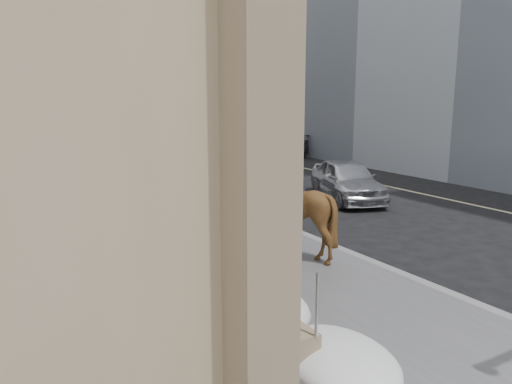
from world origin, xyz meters
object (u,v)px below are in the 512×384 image
at_px(pedestrian, 266,226).
at_px(car_silver, 347,180).
at_px(mounted_horse_right, 288,208).
at_px(car_grey, 272,144).
at_px(mounted_horse_left, 184,194).

distance_m(pedestrian, car_silver, 8.25).
bearing_deg(mounted_horse_right, car_grey, -105.39).
bearing_deg(mounted_horse_left, mounted_horse_right, 90.52).
height_order(mounted_horse_right, pedestrian, mounted_horse_right).
height_order(mounted_horse_left, car_silver, mounted_horse_left).
bearing_deg(pedestrian, mounted_horse_right, 14.51).
relative_size(mounted_horse_right, pedestrian, 1.58).
distance_m(pedestrian, car_grey, 21.48).
bearing_deg(pedestrian, car_grey, 59.11).
distance_m(car_silver, car_grey, 14.11).
xyz_separation_m(mounted_horse_left, mounted_horse_right, (1.42, -3.16, 0.06)).
xyz_separation_m(mounted_horse_left, pedestrian, (0.69, -3.32, -0.28)).
xyz_separation_m(pedestrian, car_grey, (11.67, 18.03, -0.25)).
relative_size(pedestrian, car_grey, 0.34).
xyz_separation_m(car_silver, car_grey, (4.98, 13.20, -0.04)).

